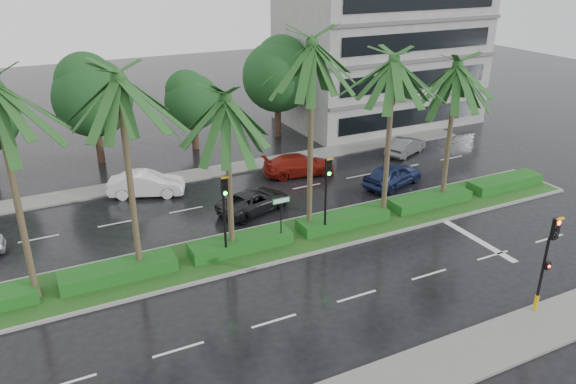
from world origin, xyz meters
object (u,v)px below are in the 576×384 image
signal_median_left (225,206)px  street_sign (281,209)px  car_blue (393,174)px  car_darkgrey (254,201)px  car_white (146,184)px  car_grey (406,146)px  signal_near (547,261)px  car_red (299,165)px

signal_median_left → street_sign: 3.13m
street_sign → car_blue: size_ratio=0.58×
signal_median_left → car_darkgrey: (3.50, 4.82, -2.37)m
car_white → car_grey: car_white is taller
street_sign → signal_median_left: bearing=-176.5°
signal_near → car_grey: size_ratio=1.12×
signal_near → car_white: bearing=120.5°
car_blue → car_white: bearing=53.3°
car_darkgrey → car_red: bearing=-70.1°
signal_median_left → car_blue: size_ratio=0.98×
car_darkgrey → car_grey: 14.59m
car_darkgrey → signal_median_left: bearing=125.8°
car_red → car_blue: bearing=-125.2°
car_blue → car_grey: size_ratio=1.14×
street_sign → car_blue: bearing=22.7°
car_white → car_grey: bearing=-71.5°
car_darkgrey → car_white: bearing=26.6°
car_white → car_darkgrey: 7.10m
signal_median_left → car_grey: (17.50, 8.92, -2.36)m
car_white → car_grey: (19.00, -0.94, -0.11)m
car_white → car_red: bearing=-75.0°
car_grey → car_white: bearing=63.4°
signal_near → car_red: (-1.50, 18.44, -1.80)m
car_white → car_blue: size_ratio=1.02×
signal_near → signal_median_left: 13.93m
signal_median_left → car_darkgrey: bearing=54.0°
street_sign → car_white: (-4.50, 9.68, -1.38)m
signal_median_left → car_red: (8.50, 8.75, -2.29)m
car_darkgrey → signal_near: bearing=-174.1°
car_white → car_darkgrey: car_white is taller
signal_median_left → street_sign: (3.00, 0.18, -0.87)m
signal_median_left → car_darkgrey: signal_median_left is taller
signal_median_left → car_white: 10.22m
signal_near → car_grey: (7.50, 18.60, -1.86)m
car_white → car_grey: 19.02m
street_sign → car_blue: 10.92m
street_sign → car_white: street_sign is taller
car_blue → car_grey: (4.50, 4.56, -0.12)m
car_darkgrey → car_red: (5.00, 3.93, 0.07)m
signal_near → car_blue: size_ratio=0.98×
car_white → car_red: car_white is taller
signal_median_left → car_red: size_ratio=0.90×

